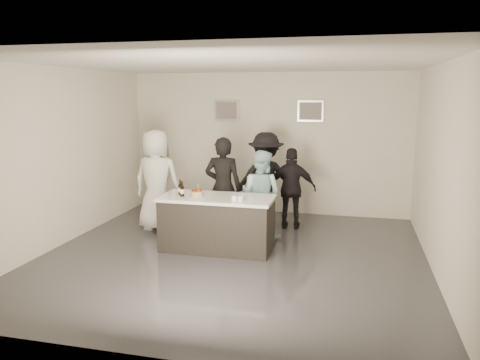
{
  "coord_description": "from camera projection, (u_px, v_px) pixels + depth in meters",
  "views": [
    {
      "loc": [
        1.81,
        -6.88,
        2.55
      ],
      "look_at": [
        0.0,
        0.5,
        1.15
      ],
      "focal_mm": 35.0,
      "sensor_mm": 36.0,
      "label": 1
    }
  ],
  "objects": [
    {
      "name": "tumbler_cluster",
      "position": [
        239.0,
        197.0,
        7.43
      ],
      "size": [
        0.19,
        0.3,
        0.08
      ],
      "primitive_type": "cube",
      "color": "orange",
      "rests_on": "bar_counter"
    },
    {
      "name": "bar_counter",
      "position": [
        217.0,
        223.0,
        7.72
      ],
      "size": [
        1.86,
        0.86,
        0.9
      ],
      "primitive_type": "cube",
      "color": "white",
      "rests_on": "ground"
    },
    {
      "name": "beer_bottle_a",
      "position": [
        180.0,
        187.0,
        7.76
      ],
      "size": [
        0.07,
        0.07,
        0.26
      ],
      "primitive_type": "cylinder",
      "color": "black",
      "rests_on": "bar_counter"
    },
    {
      "name": "cake",
      "position": [
        197.0,
        194.0,
        7.64
      ],
      "size": [
        0.21,
        0.21,
        0.08
      ],
      "primitive_type": "cylinder",
      "color": "orange",
      "rests_on": "bar_counter"
    },
    {
      "name": "beer_bottle_b",
      "position": [
        182.0,
        189.0,
        7.62
      ],
      "size": [
        0.07,
        0.07,
        0.26
      ],
      "primitive_type": "cylinder",
      "color": "black",
      "rests_on": "bar_counter"
    },
    {
      "name": "person_guest_right",
      "position": [
        292.0,
        189.0,
        8.88
      ],
      "size": [
        0.93,
        0.44,
        1.56
      ],
      "primitive_type": "imported",
      "rotation": [
        0.0,
        0.0,
        3.21
      ],
      "color": "black",
      "rests_on": "ground"
    },
    {
      "name": "wall_front",
      "position": [
        150.0,
        210.0,
        4.32
      ],
      "size": [
        6.0,
        0.04,
        3.0
      ],
      "primitive_type": "cube",
      "color": "silver",
      "rests_on": "ground"
    },
    {
      "name": "person_main_blue",
      "position": [
        261.0,
        194.0,
        8.34
      ],
      "size": [
        0.9,
        0.79,
        1.58
      ],
      "primitive_type": "imported",
      "rotation": [
        0.0,
        0.0,
        2.86
      ],
      "color": "#B5E9ED",
      "rests_on": "ground"
    },
    {
      "name": "wall_right",
      "position": [
        441.0,
        171.0,
        6.48
      ],
      "size": [
        0.04,
        6.0,
        3.0
      ],
      "primitive_type": "cube",
      "color": "silver",
      "rests_on": "ground"
    },
    {
      "name": "wall_back",
      "position": [
        268.0,
        143.0,
        10.05
      ],
      "size": [
        6.0,
        0.04,
        3.0
      ],
      "primitive_type": "cube",
      "color": "silver",
      "rests_on": "ground"
    },
    {
      "name": "floor",
      "position": [
        233.0,
        256.0,
        7.45
      ],
      "size": [
        6.0,
        6.0,
        0.0
      ],
      "primitive_type": "plane",
      "color": "#3D3D42",
      "rests_on": "ground"
    },
    {
      "name": "wall_left",
      "position": [
        60.0,
        157.0,
        7.88
      ],
      "size": [
        0.04,
        6.0,
        3.0
      ],
      "primitive_type": "cube",
      "color": "silver",
      "rests_on": "ground"
    },
    {
      "name": "candles",
      "position": [
        197.0,
        199.0,
        7.43
      ],
      "size": [
        0.24,
        0.08,
        0.01
      ],
      "primitive_type": "cube",
      "color": "pink",
      "rests_on": "bar_counter"
    },
    {
      "name": "ceiling",
      "position": [
        232.0,
        63.0,
        6.91
      ],
      "size": [
        6.0,
        6.0,
        0.0
      ],
      "primitive_type": "plane",
      "rotation": [
        3.14,
        0.0,
        0.0
      ],
      "color": "white"
    },
    {
      "name": "person_main_black",
      "position": [
        223.0,
        188.0,
        8.34
      ],
      "size": [
        0.69,
        0.47,
        1.81
      ],
      "primitive_type": "imported",
      "rotation": [
        0.0,
        0.0,
        3.2
      ],
      "color": "black",
      "rests_on": "ground"
    },
    {
      "name": "person_guest_left",
      "position": [
        157.0,
        180.0,
        8.78
      ],
      "size": [
        0.96,
        0.65,
        1.91
      ],
      "primitive_type": "imported",
      "rotation": [
        0.0,
        0.0,
        3.09
      ],
      "color": "white",
      "rests_on": "ground"
    },
    {
      "name": "person_guest_back",
      "position": [
        266.0,
        179.0,
        9.09
      ],
      "size": [
        1.27,
        0.86,
        1.83
      ],
      "primitive_type": "imported",
      "rotation": [
        0.0,
        0.0,
        3.3
      ],
      "color": "black",
      "rests_on": "ground"
    },
    {
      "name": "picture_right",
      "position": [
        310.0,
        111.0,
        9.68
      ],
      "size": [
        0.54,
        0.04,
        0.44
      ],
      "primitive_type": "cube",
      "color": "#B2B2B7",
      "rests_on": "wall_back"
    },
    {
      "name": "picture_left",
      "position": [
        227.0,
        110.0,
        10.1
      ],
      "size": [
        0.54,
        0.04,
        0.44
      ],
      "primitive_type": "cube",
      "color": "#B2B2B7",
      "rests_on": "wall_back"
    }
  ]
}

